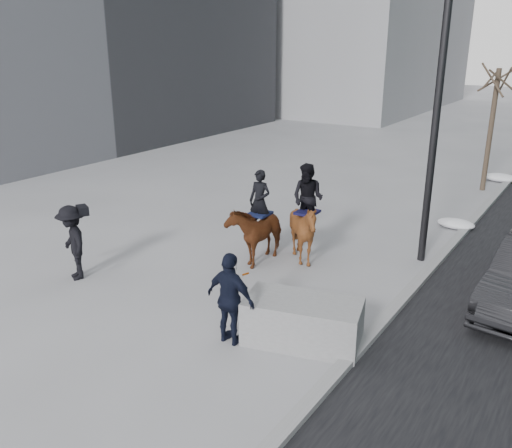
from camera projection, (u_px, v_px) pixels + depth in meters
The scene contains 10 objects.
ground at pixel (224, 308), 11.27m from camera, with size 120.00×120.00×0.00m, color gray.
curb at pixel (483, 209), 17.53m from camera, with size 0.25×90.00×0.12m, color gray.
planter at pixel (303, 321), 9.88m from camera, with size 2.10×1.05×0.84m, color gray.
tree_near at pixel (491, 124), 19.14m from camera, with size 1.20×1.20×4.80m, color #382821, non-canonical shape.
mounted_left at pixel (257, 227), 13.47m from camera, with size 0.87×1.79×2.28m.
mounted_right at pixel (305, 224), 13.23m from camera, with size 1.33×1.49×2.48m.
feeder at pixel (231, 299), 9.72m from camera, with size 1.05×0.88×1.75m.
camera_crew at pixel (73, 242), 12.38m from camera, with size 1.31×1.09×1.75m.
lamppost at pixel (443, 53), 12.05m from camera, with size 0.25×0.80×9.09m.
snow_piles at pixel (486, 193), 18.99m from camera, with size 1.23×7.25×0.31m.
Camera 1 is at (6.14, -8.01, 5.34)m, focal length 38.00 mm.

